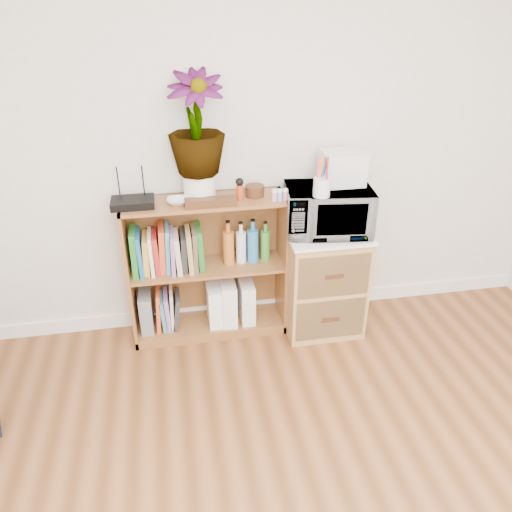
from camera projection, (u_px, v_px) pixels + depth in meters
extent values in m
cube|color=white|center=(257.00, 306.00, 3.59)|extent=(4.00, 0.02, 0.10)
cube|color=brown|center=(208.00, 269.00, 3.21)|extent=(1.00, 0.30, 0.95)
cube|color=#9E7542|center=(322.00, 280.00, 3.32)|extent=(0.50, 0.45, 0.70)
imported|color=silver|center=(328.00, 210.00, 3.07)|extent=(0.56, 0.41, 0.29)
cylinder|color=silver|center=(322.00, 187.00, 2.86)|extent=(0.10, 0.10, 0.11)
cube|color=silver|center=(342.00, 168.00, 3.02)|extent=(0.25, 0.21, 0.20)
cube|color=black|center=(133.00, 203.00, 2.89)|extent=(0.25, 0.17, 0.04)
imported|color=silver|center=(178.00, 201.00, 2.92)|extent=(0.13, 0.13, 0.03)
cylinder|color=silver|center=(200.00, 186.00, 2.96)|extent=(0.19, 0.19, 0.16)
imported|color=#2D6D2B|center=(196.00, 124.00, 2.78)|extent=(0.32, 0.32, 0.58)
cube|color=#3C2210|center=(211.00, 202.00, 2.89)|extent=(0.30, 0.07, 0.05)
cylinder|color=#B83516|center=(240.00, 193.00, 2.96)|extent=(0.04, 0.04, 0.09)
cylinder|color=#38230F|center=(255.00, 191.00, 3.02)|extent=(0.12, 0.12, 0.07)
cube|color=pink|center=(280.00, 196.00, 2.96)|extent=(0.10, 0.04, 0.05)
cube|color=slate|center=(146.00, 310.00, 3.27)|extent=(0.08, 0.21, 0.27)
cube|color=white|center=(214.00, 303.00, 3.33)|extent=(0.09, 0.22, 0.28)
cube|color=white|center=(228.00, 301.00, 3.34)|extent=(0.10, 0.24, 0.30)
cube|color=white|center=(246.00, 300.00, 3.36)|extent=(0.09, 0.23, 0.29)
cube|color=#217D26|center=(134.00, 251.00, 3.06)|extent=(0.04, 0.20, 0.29)
cube|color=#1A589E|center=(140.00, 252.00, 3.07)|extent=(0.03, 0.20, 0.28)
cube|color=gold|center=(146.00, 254.00, 3.08)|extent=(0.05, 0.20, 0.24)
cube|color=silver|center=(151.00, 252.00, 3.08)|extent=(0.02, 0.20, 0.26)
cube|color=#A8241C|center=(156.00, 252.00, 3.09)|extent=(0.04, 0.20, 0.25)
cube|color=#CA4623|center=(162.00, 249.00, 3.08)|extent=(0.05, 0.20, 0.29)
cube|color=teal|center=(168.00, 249.00, 3.09)|extent=(0.04, 0.20, 0.29)
cube|color=#956699|center=(172.00, 250.00, 3.10)|extent=(0.03, 0.20, 0.27)
cube|color=beige|center=(178.00, 251.00, 3.11)|extent=(0.04, 0.20, 0.25)
cube|color=#2B2B2B|center=(184.00, 251.00, 3.12)|extent=(0.04, 0.20, 0.24)
cube|color=tan|center=(189.00, 249.00, 3.12)|extent=(0.04, 0.20, 0.27)
cube|color=brown|center=(194.00, 248.00, 3.12)|extent=(0.03, 0.20, 0.27)
cube|color=#1E7123|center=(200.00, 247.00, 3.13)|extent=(0.04, 0.20, 0.27)
cylinder|color=#BB6023|center=(228.00, 244.00, 3.15)|extent=(0.07, 0.07, 0.29)
cylinder|color=silver|center=(241.00, 244.00, 3.17)|extent=(0.06, 0.06, 0.27)
cylinder|color=#2776B6|center=(253.00, 242.00, 3.18)|extent=(0.07, 0.07, 0.28)
cylinder|color=#388831|center=(266.00, 243.00, 3.20)|extent=(0.06, 0.06, 0.26)
cube|color=#D24C25|center=(158.00, 308.00, 3.28)|extent=(0.04, 0.19, 0.28)
cube|color=teal|center=(163.00, 311.00, 3.30)|extent=(0.04, 0.19, 0.23)
cube|color=#886A9F|center=(168.00, 310.00, 3.30)|extent=(0.04, 0.19, 0.25)
cube|color=beige|center=(172.00, 307.00, 3.30)|extent=(0.03, 0.19, 0.28)
cube|color=#2B2B2B|center=(176.00, 309.00, 3.31)|extent=(0.06, 0.19, 0.24)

